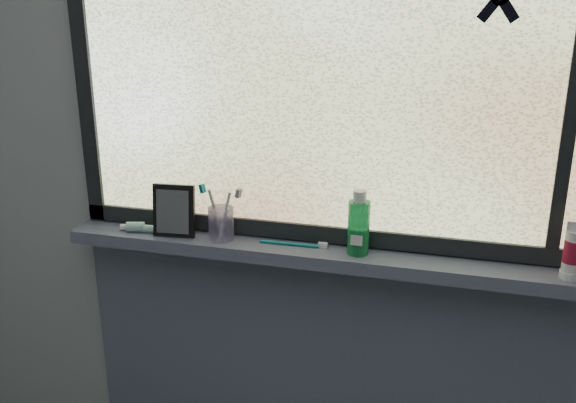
% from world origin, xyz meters
% --- Properties ---
extents(wall_back, '(3.00, 0.01, 2.50)m').
position_xyz_m(wall_back, '(0.00, 1.30, 1.25)').
color(wall_back, '#9EA3A8').
rests_on(wall_back, ground).
extents(windowsill, '(1.62, 0.14, 0.04)m').
position_xyz_m(windowsill, '(0.00, 1.23, 1.00)').
color(windowsill, '#52586E').
rests_on(windowsill, wall_back).
extents(sill_apron, '(1.62, 0.02, 0.98)m').
position_xyz_m(sill_apron, '(0.00, 1.29, 0.49)').
color(sill_apron, '#52586E').
rests_on(sill_apron, floor).
extents(window_pane, '(1.50, 0.01, 1.00)m').
position_xyz_m(window_pane, '(0.00, 1.28, 1.53)').
color(window_pane, silver).
rests_on(window_pane, wall_back).
extents(frame_bottom, '(1.60, 0.03, 0.05)m').
position_xyz_m(frame_bottom, '(0.00, 1.28, 1.05)').
color(frame_bottom, black).
rests_on(frame_bottom, windowsill).
extents(frame_left, '(0.05, 0.03, 1.10)m').
position_xyz_m(frame_left, '(-0.78, 1.28, 1.53)').
color(frame_left, black).
rests_on(frame_left, wall_back).
extents(frame_mullion, '(0.03, 0.03, 1.00)m').
position_xyz_m(frame_mullion, '(0.60, 1.28, 1.53)').
color(frame_mullion, black).
rests_on(frame_mullion, wall_back).
extents(vanity_mirror, '(0.13, 0.08, 0.16)m').
position_xyz_m(vanity_mirror, '(-0.48, 1.22, 1.10)').
color(vanity_mirror, black).
rests_on(vanity_mirror, windowsill).
extents(toothpaste_tube, '(0.18, 0.07, 0.03)m').
position_xyz_m(toothpaste_tube, '(-0.59, 1.21, 1.04)').
color(toothpaste_tube, white).
rests_on(toothpaste_tube, windowsill).
extents(toothbrush_cup, '(0.09, 0.09, 0.10)m').
position_xyz_m(toothbrush_cup, '(-0.33, 1.23, 1.07)').
color(toothbrush_cup, '#978EBC').
rests_on(toothbrush_cup, windowsill).
extents(toothbrush_lying, '(0.22, 0.03, 0.01)m').
position_xyz_m(toothbrush_lying, '(-0.12, 1.23, 1.03)').
color(toothbrush_lying, '#0D7B7D').
rests_on(toothbrush_lying, windowsill).
extents(mouthwash_bottle, '(0.08, 0.08, 0.16)m').
position_xyz_m(mouthwash_bottle, '(0.08, 1.23, 1.11)').
color(mouthwash_bottle, green).
rests_on(mouthwash_bottle, windowsill).
extents(cream_tube, '(0.05, 0.05, 0.11)m').
position_xyz_m(cream_tube, '(0.64, 1.21, 1.10)').
color(cream_tube, silver).
rests_on(cream_tube, windowsill).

